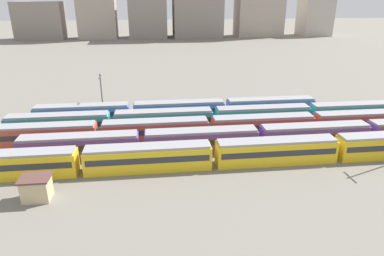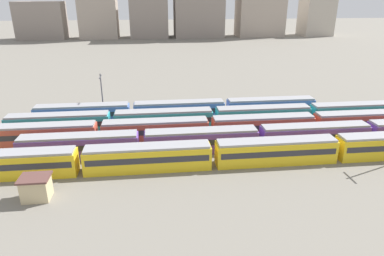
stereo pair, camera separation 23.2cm
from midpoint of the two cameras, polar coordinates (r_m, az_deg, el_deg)
ground_plane at (r=61.32m, az=-18.43°, el=-2.55°), size 600.00×600.00×0.00m
train_track_0 at (r=56.66m, az=22.67°, el=-3.03°), size 112.50×3.06×3.75m
train_track_1 at (r=60.37m, az=19.49°, el=-1.10°), size 93.60×3.06×3.75m
train_track_2 at (r=62.18m, az=11.52°, el=0.38°), size 93.60×3.06×3.75m
train_track_3 at (r=70.77m, az=18.80°, el=2.24°), size 112.50×3.06×3.75m
train_track_4 at (r=69.16m, az=-2.26°, el=2.96°), size 55.80×3.06×3.75m
catenary_pole_1 at (r=71.64m, az=-14.83°, el=5.55°), size 0.24×3.20×9.05m
signal_hut at (r=46.80m, az=-24.50°, el=-9.03°), size 3.60×3.00×3.04m
distant_building_0 at (r=215.50m, az=-23.93°, el=15.97°), size 25.58×13.85×19.89m
distant_building_2 at (r=206.82m, az=-7.38°, el=17.83°), size 21.04×17.72×23.12m
distant_building_5 at (r=229.14m, az=19.67°, el=17.16°), size 17.19×15.84×23.19m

